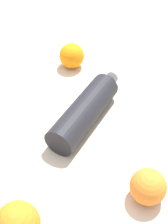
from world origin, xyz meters
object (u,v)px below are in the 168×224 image
orange_1 (72,56)px  orange_0 (148,187)px  water_bottle (89,106)px  orange_2 (17,224)px

orange_1 → orange_0: bearing=12.9°
water_bottle → orange_0: orange_0 is taller
water_bottle → orange_1: (-0.22, -0.02, 0.00)m
water_bottle → orange_2: (0.28, -0.16, 0.01)m
orange_0 → water_bottle: bearing=-160.6°
water_bottle → orange_0: bearing=-124.3°
orange_1 → orange_2: orange_2 is taller
orange_0 → orange_1: size_ratio=0.98×
orange_0 → orange_1: orange_1 is taller
orange_2 → orange_1: bearing=164.4°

